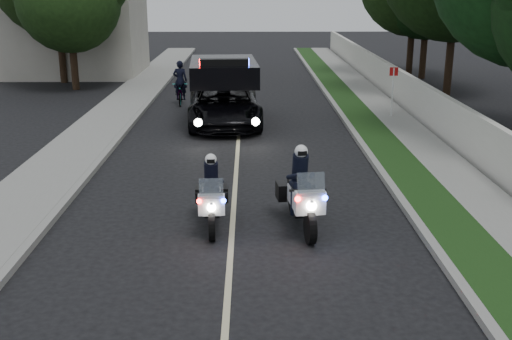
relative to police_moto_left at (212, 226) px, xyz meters
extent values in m
plane|color=black|center=(0.45, -1.97, 0.00)|extent=(120.00, 120.00, 0.00)
cube|color=gray|center=(4.55, 8.03, 0.07)|extent=(0.20, 60.00, 0.15)
cube|color=#193814|center=(5.25, 8.03, 0.08)|extent=(1.20, 60.00, 0.16)
cube|color=gray|center=(6.55, 8.03, 0.08)|extent=(1.40, 60.00, 0.16)
cube|color=beige|center=(7.55, 8.03, 0.75)|extent=(0.22, 60.00, 1.50)
cube|color=gray|center=(-3.65, 8.03, 0.07)|extent=(0.20, 60.00, 0.15)
cube|color=gray|center=(-4.75, 8.03, 0.08)|extent=(2.00, 60.00, 0.16)
cube|color=#A8A396|center=(-9.55, 24.03, 3.50)|extent=(8.00, 6.00, 7.00)
cube|color=#BFB78C|center=(0.45, 8.03, 0.00)|extent=(0.12, 50.00, 0.01)
imported|color=black|center=(-0.12, 10.36, 0.00)|extent=(3.03, 5.91, 2.79)
imported|color=black|center=(-2.23, 14.50, 0.00)|extent=(0.81, 1.96, 1.00)
imported|color=black|center=(-2.23, 14.50, 0.00)|extent=(0.65, 0.46, 1.73)
camera|label=1|loc=(0.84, -12.77, 5.16)|focal=43.22mm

